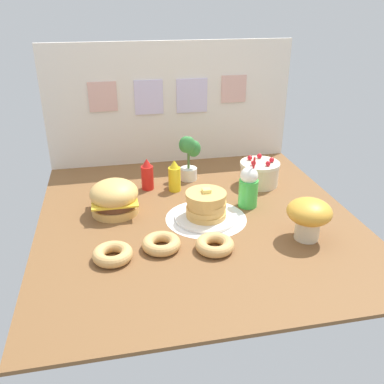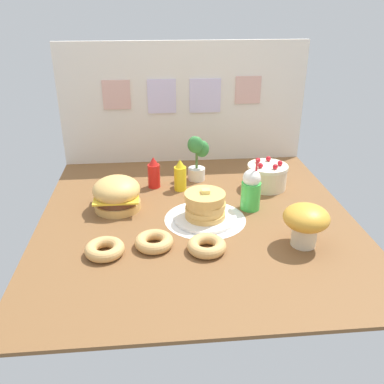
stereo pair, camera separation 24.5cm
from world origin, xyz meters
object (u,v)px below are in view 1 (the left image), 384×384
object	(u,v)px
ketchup_bottle	(147,175)
mushroom_stool	(309,215)
donut_pink_glaze	(113,254)
potted_plant	(189,156)
burger	(114,198)
donut_chocolate	(161,243)
mustard_bottle	(174,177)
layer_cake	(259,173)
cream_soda_cup	(248,187)
pancake_stack	(206,207)
donut_vanilla	(215,244)

from	to	relation	value
ketchup_bottle	mushroom_stool	bearing A→B (deg)	-46.41
donut_pink_glaze	potted_plant	distance (cm)	111.60
burger	donut_pink_glaze	bearing A→B (deg)	-93.57
donut_chocolate	mushroom_stool	xyz separation A→B (cm)	(80.96, -5.56, 11.25)
potted_plant	burger	bearing A→B (deg)	-143.08
burger	mustard_bottle	distance (cm)	48.53
layer_cake	ketchup_bottle	bearing A→B (deg)	173.99
cream_soda_cup	mushroom_stool	xyz separation A→B (cm)	(19.56, -44.78, 1.40)
potted_plant	donut_chocolate	bearing A→B (deg)	-110.22
burger	pancake_stack	size ratio (longest dim) A/B	0.78
burger	donut_vanilla	world-z (taller)	burger
donut_chocolate	potted_plant	distance (cm)	95.86
burger	potted_plant	xyz separation A→B (cm)	(55.30, 41.55, 8.10)
donut_vanilla	ketchup_bottle	bearing A→B (deg)	107.38
pancake_stack	ketchup_bottle	distance (cm)	58.96
donut_chocolate	mushroom_stool	distance (cm)	81.93
layer_cake	cream_soda_cup	bearing A→B (deg)	-121.30
layer_cake	mustard_bottle	xyz separation A→B (cm)	(-60.95, 1.99, 1.71)
donut_vanilla	donut_chocolate	bearing A→B (deg)	166.19
layer_cake	mushroom_stool	size ratio (longest dim) A/B	1.13
ketchup_bottle	mushroom_stool	size ratio (longest dim) A/B	0.91
mushroom_stool	layer_cake	bearing A→B (deg)	90.63
layer_cake	mushroom_stool	xyz separation A→B (cm)	(0.83, -75.59, 5.90)
cream_soda_cup	donut_vanilla	bearing A→B (deg)	-126.18
ketchup_bottle	donut_chocolate	xyz separation A→B (cm)	(-1.07, -78.36, -7.06)
cream_soda_cup	mushroom_stool	world-z (taller)	cream_soda_cup
burger	potted_plant	bearing A→B (deg)	36.92
cream_soda_cup	donut_vanilla	distance (cm)	57.88
burger	mushroom_stool	size ratio (longest dim) A/B	1.21
pancake_stack	donut_chocolate	world-z (taller)	pancake_stack
layer_cake	donut_pink_glaze	bearing A→B (deg)	-144.71
donut_vanilla	mushroom_stool	world-z (taller)	mushroom_stool
layer_cake	mustard_bottle	world-z (taller)	mustard_bottle
pancake_stack	donut_vanilla	world-z (taller)	pancake_stack
ketchup_bottle	mushroom_stool	xyz separation A→B (cm)	(79.89, -83.92, 4.19)
cream_soda_cup	donut_vanilla	world-z (taller)	cream_soda_cup
cream_soda_cup	pancake_stack	bearing A→B (deg)	-159.12
burger	donut_pink_glaze	world-z (taller)	burger
ketchup_bottle	burger	bearing A→B (deg)	-127.27
donut_pink_glaze	donut_chocolate	xyz separation A→B (cm)	(25.84, 4.96, 0.00)
pancake_stack	donut_pink_glaze	bearing A→B (deg)	-150.18
cream_soda_cup	donut_chocolate	distance (cm)	73.52
donut_chocolate	ketchup_bottle	bearing A→B (deg)	89.22
mustard_bottle	donut_vanilla	bearing A→B (deg)	-83.81
burger	mushroom_stool	bearing A→B (deg)	-27.04
mustard_bottle	donut_pink_glaze	world-z (taller)	mustard_bottle
donut_pink_glaze	potted_plant	xyz separation A→B (cm)	(58.56, 93.81, 14.97)
pancake_stack	mustard_bottle	xyz separation A→B (cm)	(-11.90, 44.37, 2.26)
donut_vanilla	potted_plant	distance (cm)	96.95
ketchup_bottle	cream_soda_cup	xyz separation A→B (cm)	(60.33, -39.14, 2.79)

